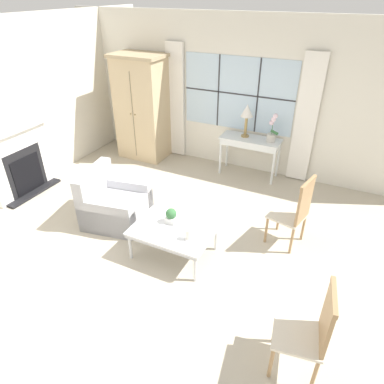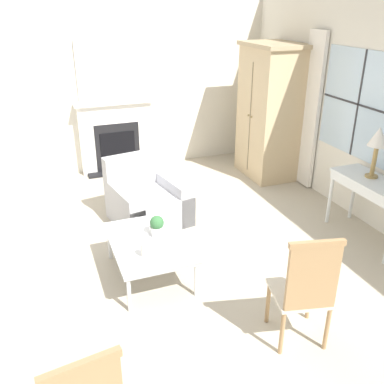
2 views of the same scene
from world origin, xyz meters
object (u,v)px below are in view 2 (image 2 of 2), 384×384
object	(u,v)px
console_table	(374,189)
table_lamp	(378,140)
side_chair_wooden	(306,287)
potted_plant_small	(157,225)
armoire	(269,112)
armchair_upholstered	(148,201)
coffee_table	(149,244)
fireplace	(116,130)
pillar_candle	(145,250)

from	to	relation	value
console_table	table_lamp	world-z (taller)	table_lamp
side_chair_wooden	potted_plant_small	xyz separation A→B (m)	(-1.47, -0.79, -0.05)
armoire	table_lamp	distance (m)	2.16
armchair_upholstered	coffee_table	world-z (taller)	armchair_upholstered
armoire	armchair_upholstered	distance (m)	2.53
table_lamp	side_chair_wooden	world-z (taller)	table_lamp
fireplace	pillar_candle	distance (m)	3.44
fireplace	armchair_upholstered	xyz separation A→B (m)	(1.93, 0.00, -0.42)
table_lamp	coffee_table	size ratio (longest dim) A/B	0.57
armoire	console_table	world-z (taller)	armoire
fireplace	armoire	world-z (taller)	fireplace
console_table	pillar_candle	bearing A→B (deg)	-87.92
armoire	armchair_upholstered	world-z (taller)	armoire
table_lamp	coffee_table	world-z (taller)	table_lamp
armoire	potted_plant_small	world-z (taller)	armoire
side_chair_wooden	potted_plant_small	distance (m)	1.67
potted_plant_small	coffee_table	bearing A→B (deg)	-51.13
side_chair_wooden	table_lamp	bearing A→B (deg)	126.65
armoire	side_chair_wooden	bearing A→B (deg)	-25.23
pillar_candle	table_lamp	bearing A→B (deg)	94.62
side_chair_wooden	coffee_table	distance (m)	1.66
side_chair_wooden	armchair_upholstered	bearing A→B (deg)	-166.92
potted_plant_small	table_lamp	bearing A→B (deg)	86.76
coffee_table	pillar_candle	distance (m)	0.32
side_chair_wooden	fireplace	bearing A→B (deg)	-172.39
armoire	table_lamp	size ratio (longest dim) A/B	3.43
fireplace	pillar_candle	world-z (taller)	fireplace
fireplace	console_table	xyz separation A→B (m)	(3.31, 2.34, -0.04)
potted_plant_small	pillar_candle	size ratio (longest dim) A/B	1.32
fireplace	console_table	world-z (taller)	fireplace
console_table	side_chair_wooden	distance (m)	2.11
armoire	potted_plant_small	distance (m)	3.19
console_table	coffee_table	bearing A→B (deg)	-93.86
coffee_table	potted_plant_small	distance (m)	0.21
fireplace	armoire	xyz separation A→B (m)	(1.04, 2.24, 0.34)
armchair_upholstered	coffee_table	distance (m)	1.25
potted_plant_small	fireplace	bearing A→B (deg)	176.39
fireplace	table_lamp	bearing A→B (deg)	36.81
fireplace	coffee_table	distance (m)	3.16
console_table	pillar_candle	distance (m)	2.77
fireplace	side_chair_wooden	size ratio (longest dim) A/B	1.99
console_table	armchair_upholstered	distance (m)	2.74
coffee_table	fireplace	bearing A→B (deg)	174.41
armoire	armchair_upholstered	size ratio (longest dim) A/B	2.03
console_table	potted_plant_small	size ratio (longest dim) A/B	5.31
side_chair_wooden	coffee_table	xyz separation A→B (m)	(-1.38, -0.91, -0.19)
table_lamp	armchair_upholstered	distance (m)	2.85
console_table	armchair_upholstered	bearing A→B (deg)	-120.59
armchair_upholstered	pillar_candle	size ratio (longest dim) A/B	6.49
coffee_table	potted_plant_small	size ratio (longest dim) A/B	5.09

